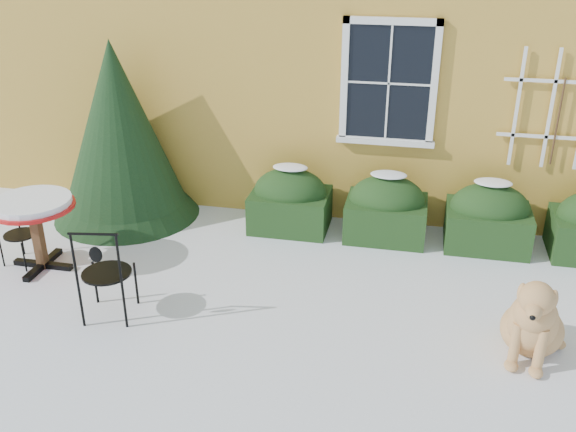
% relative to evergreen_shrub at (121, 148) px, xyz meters
% --- Properties ---
extents(ground, '(80.00, 80.00, 0.00)m').
position_rel_evergreen_shrub_xyz_m(ground, '(2.69, -2.49, -1.00)').
color(ground, white).
rests_on(ground, ground).
extents(hedge_row, '(4.95, 0.80, 0.91)m').
position_rel_evergreen_shrub_xyz_m(hedge_row, '(4.34, 0.06, -0.60)').
color(hedge_row, black).
rests_on(hedge_row, ground).
extents(evergreen_shrub, '(2.05, 2.05, 2.49)m').
position_rel_evergreen_shrub_xyz_m(evergreen_shrub, '(0.00, 0.00, 0.00)').
color(evergreen_shrub, black).
rests_on(evergreen_shrub, ground).
extents(bistro_table, '(0.98, 0.98, 0.91)m').
position_rel_evergreen_shrub_xyz_m(bistro_table, '(-0.34, -1.68, -0.25)').
color(bistro_table, black).
rests_on(bistro_table, ground).
extents(patio_chair_near, '(0.56, 0.55, 1.09)m').
position_rel_evergreen_shrub_xyz_m(patio_chair_near, '(0.96, -2.51, -0.45)').
color(patio_chair_near, black).
rests_on(patio_chair_near, ground).
extents(patio_chair_far, '(0.43, 0.42, 0.83)m').
position_rel_evergreen_shrub_xyz_m(patio_chair_far, '(-0.62, -1.58, -0.59)').
color(patio_chair_far, black).
rests_on(patio_chair_far, ground).
extents(dog, '(0.74, 1.01, 0.96)m').
position_rel_evergreen_shrub_xyz_m(dog, '(5.25, -2.29, -0.62)').
color(dog, tan).
rests_on(dog, ground).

